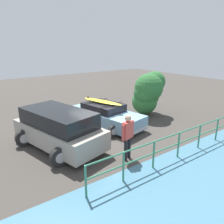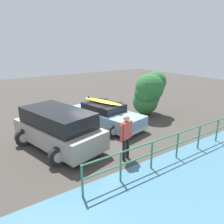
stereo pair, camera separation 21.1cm
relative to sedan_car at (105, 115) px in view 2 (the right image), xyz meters
The scene contains 6 objects.
ground_plane 1.08m from the sedan_car, 38.83° to the left, with size 44.00×44.00×0.02m, color #423D38.
sedan_car is the anchor object (origin of this frame).
suv_car 3.34m from the sedan_car, 18.62° to the left, with size 3.27×4.74×1.72m.
person_bystander 3.92m from the sedan_car, 69.18° to the left, with size 0.69×0.35×1.84m.
railing_fence 4.82m from the sedan_car, 103.18° to the left, with size 9.95×0.09×1.08m.
bush_near_left 3.28m from the sedan_car, behind, with size 2.37×2.14×2.78m.
Camera 2 is at (5.54, 9.20, 4.40)m, focal length 35.00 mm.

